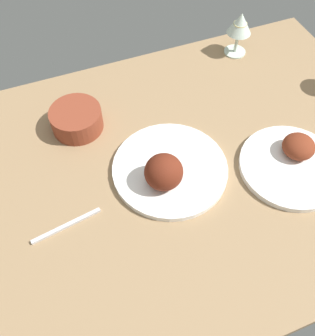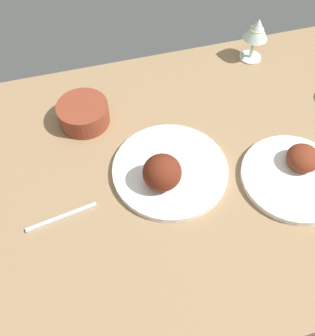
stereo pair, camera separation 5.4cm
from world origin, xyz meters
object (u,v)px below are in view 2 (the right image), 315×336
Objects in this scene: plate_near_viewer at (296,173)px; bowl_sauce at (83,113)px; fork_loose at (62,217)px; wine_glass at (257,31)px; plate_center_main at (167,171)px.

plate_near_viewer is 57.99cm from bowl_sauce.
plate_near_viewer is at bearing -12.66° from fork_loose.
wine_glass is (-55.86, -13.00, 6.60)cm from bowl_sauce.
fork_loose is at bearing -3.82° from plate_near_viewer.
plate_center_main is 1.73× the size of fork_loose.
plate_center_main is at bearing 0.92° from fork_loose.
plate_center_main is at bearing -15.33° from plate_near_viewer.
plate_center_main is 54.47cm from wine_glass.
wine_glass is (-8.03, -45.74, 8.30)cm from plate_near_viewer.
wine_glass is at bearing -166.90° from bowl_sauce.
plate_near_viewer reaches higher than fork_loose.
bowl_sauce is at bearing -34.40° from plate_near_viewer.
plate_near_viewer is at bearing 164.67° from plate_center_main.
bowl_sauce is 30.75cm from fork_loose.
plate_center_main reaches higher than fork_loose.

